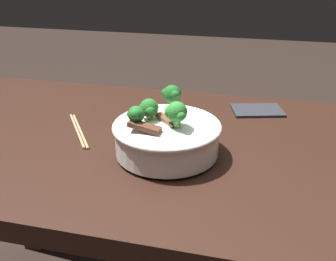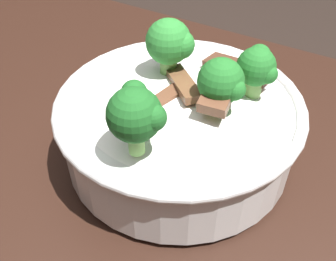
{
  "view_description": "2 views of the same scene",
  "coord_description": "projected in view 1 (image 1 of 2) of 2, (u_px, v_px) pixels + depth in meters",
  "views": [
    {
      "loc": [
        -0.18,
        0.87,
        1.23
      ],
      "look_at": [
        0.01,
        0.09,
        0.84
      ],
      "focal_mm": 41.01,
      "sensor_mm": 36.0,
      "label": 1
    },
    {
      "loc": [
        0.17,
        -0.2,
        1.08
      ],
      "look_at": [
        -0.0,
        0.08,
        0.79
      ],
      "focal_mm": 40.36,
      "sensor_mm": 36.0,
      "label": 2
    }
  ],
  "objects": [
    {
      "name": "folded_napkin",
      "position": [
        257.0,
        110.0,
        1.19
      ],
      "size": [
        0.17,
        0.14,
        0.01
      ],
      "primitive_type": "cube",
      "rotation": [
        0.0,
        0.0,
        0.27
      ],
      "color": "#28282D",
      "rests_on": "dining_table"
    },
    {
      "name": "chopsticks_pair",
      "position": [
        79.0,
        130.0,
        1.06
      ],
      "size": [
        0.15,
        0.2,
        0.01
      ],
      "color": "tan",
      "rests_on": "dining_table"
    },
    {
      "name": "rice_bowl",
      "position": [
        167.0,
        133.0,
        0.92
      ],
      "size": [
        0.26,
        0.26,
        0.15
      ],
      "color": "white",
      "rests_on": "dining_table"
    },
    {
      "name": "dining_table",
      "position": [
        179.0,
        180.0,
        1.05
      ],
      "size": [
        1.6,
        0.78,
        0.76
      ],
      "color": "black",
      "rests_on": "ground"
    }
  ]
}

